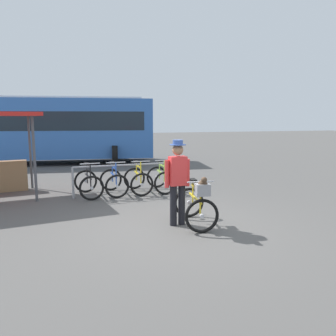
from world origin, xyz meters
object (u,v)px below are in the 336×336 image
(racked_bike_black, at_px, (88,183))
(featured_bicycle, at_px, (197,203))
(racked_bike_lime, at_px, (161,179))
(racked_bike_blue, at_px, (114,182))
(racked_bike_yellow, at_px, (138,180))
(person_with_featured_bike, at_px, (178,179))
(bus_distant, at_px, (44,126))

(racked_bike_black, bearing_deg, featured_bicycle, -59.62)
(racked_bike_lime, bearing_deg, featured_bicycle, -93.08)
(racked_bike_blue, bearing_deg, featured_bicycle, -69.76)
(featured_bicycle, bearing_deg, racked_bike_lime, 86.92)
(racked_bike_yellow, xyz_separation_m, racked_bike_lime, (0.70, 0.03, 0.00))
(racked_bike_black, height_order, racked_bike_blue, same)
(racked_bike_black, distance_m, racked_bike_yellow, 1.40)
(racked_bike_blue, relative_size, racked_bike_yellow, 1.03)
(person_with_featured_bike, bearing_deg, featured_bicycle, -32.77)
(racked_bike_yellow, distance_m, bus_distant, 8.09)
(racked_bike_yellow, bearing_deg, person_with_featured_bike, -86.55)
(racked_bike_black, distance_m, featured_bicycle, 3.79)
(racked_bike_blue, bearing_deg, racked_bike_lime, 2.68)
(racked_bike_lime, height_order, bus_distant, bus_distant)
(racked_bike_black, height_order, racked_bike_yellow, same)
(racked_bike_yellow, height_order, person_with_featured_bike, person_with_featured_bike)
(racked_bike_blue, relative_size, featured_bicycle, 0.93)
(racked_bike_blue, xyz_separation_m, bus_distant, (-2.29, 7.42, 1.37))
(racked_bike_black, relative_size, bus_distant, 0.11)
(featured_bicycle, bearing_deg, racked_bike_yellow, 98.83)
(racked_bike_lime, distance_m, person_with_featured_bike, 3.25)
(racked_bike_black, distance_m, bus_distant, 7.75)
(racked_bike_blue, bearing_deg, racked_bike_black, -177.32)
(racked_bike_black, height_order, person_with_featured_bike, person_with_featured_bike)
(racked_bike_blue, distance_m, person_with_featured_bike, 3.27)
(featured_bicycle, bearing_deg, racked_bike_black, 120.38)
(racked_bike_yellow, height_order, bus_distant, bus_distant)
(person_with_featured_bike, height_order, bus_distant, bus_distant)
(featured_bicycle, xyz_separation_m, bus_distant, (-3.51, 10.73, 1.25))
(racked_bike_lime, height_order, person_with_featured_bike, person_with_featured_bike)
(racked_bike_black, relative_size, racked_bike_yellow, 1.04)
(racked_bike_lime, xyz_separation_m, person_with_featured_bike, (-0.51, -3.15, 0.58))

